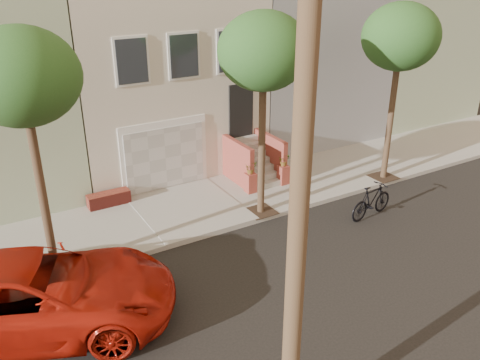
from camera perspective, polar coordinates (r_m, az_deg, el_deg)
ground at (r=13.38m, az=7.90°, el=-11.82°), size 90.00×90.00×0.00m
sidewalk at (r=17.19m, az=-3.09°, el=-2.65°), size 40.00×3.70×0.15m
house_row at (r=21.13m, az=-10.89°, el=12.34°), size 33.10×11.70×7.00m
tree_left at (r=12.56m, az=-23.47°, el=10.48°), size 2.70×2.57×6.30m
tree_mid at (r=14.82m, az=2.68°, el=14.20°), size 2.70×2.57×6.30m
tree_right at (r=18.39m, az=17.73°, el=15.07°), size 2.70×2.57×6.30m
pickup_truck at (r=12.40m, az=-22.44°, el=-11.90°), size 6.98×5.11×1.76m
motorcycle at (r=16.77m, az=14.67°, el=-2.30°), size 1.93×0.78×1.13m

